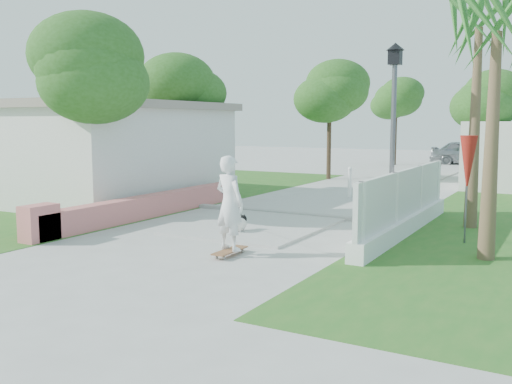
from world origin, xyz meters
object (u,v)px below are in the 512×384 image
Objects in this scene: skateboarder at (232,205)px; patio_umbrella at (468,165)px; street_lamp at (393,128)px; bollard at (350,182)px; parked_car at (469,153)px; dog at (240,223)px.

patio_umbrella is at bearing -134.02° from skateboarder.
street_lamp is 4.07× the size of bollard.
street_lamp reaches higher than parked_car.
street_lamp is 1.01× the size of parked_car.
patio_umbrella is (4.60, -5.50, 1.10)m from bollard.
parked_car is at bearing 86.78° from bollard.
bollard is 1.74× the size of dog.
bollard is 0.25× the size of parked_car.
street_lamp is 4.57m from skateboarder.
dog is at bearing -91.27° from bollard.
dog is (-0.15, -6.91, -0.35)m from bollard.
street_lamp reaches higher than skateboarder.
dog is at bearing 172.79° from parked_car.
parked_car is (0.63, 25.87, -0.11)m from skateboarder.
bollard is (-2.70, 4.50, -1.84)m from street_lamp.
street_lamp is at bearing -108.50° from skateboarder.
street_lamp is 22.39m from parked_car.
bollard is at bearing 172.24° from parked_car.
patio_umbrella is 5.03m from skateboarder.
street_lamp is at bearing 152.24° from patio_umbrella.
patio_umbrella is 0.52× the size of parked_car.
skateboarder is at bearing -74.74° from dog.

